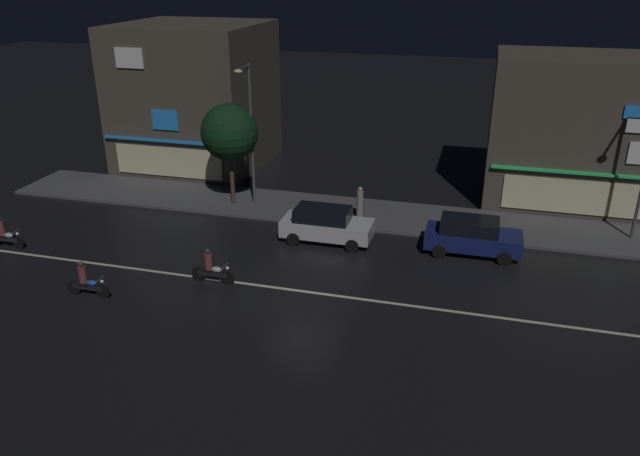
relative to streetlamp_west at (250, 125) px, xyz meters
The scene contains 14 objects.
ground_plane 10.88m from the streetlamp_west, 57.42° to the right, with size 140.00×140.00×0.00m, color black.
lane_divider_stripe 10.88m from the streetlamp_west, 57.42° to the right, with size 36.90×0.16×0.01m, color beige.
sidewalk_far 6.97m from the streetlamp_west, ahead, with size 38.85×4.19×0.14m, color #4C4C4F.
storefront_left_block 17.92m from the streetlamp_west, 18.55° to the left, with size 9.80×6.52×7.94m.
storefront_center_block 9.29m from the streetlamp_west, 132.98° to the left, with size 8.61×8.71×8.90m.
streetlamp_west is the anchor object (origin of this frame).
pedestrian_on_sidewalk 7.04m from the streetlamp_west, ahead, with size 0.34×0.34×1.73m.
street_tree 1.24m from the streetlamp_west, behind, with size 3.03×3.03×5.48m.
parked_car_near_kerb 12.63m from the streetlamp_west, 13.64° to the right, with size 4.30×1.98×1.67m.
parked_car_trailing 7.00m from the streetlamp_west, 33.53° to the right, with size 4.30×1.98×1.67m.
motorcycle_lead 12.86m from the streetlamp_west, 140.07° to the right, with size 1.90×0.60×1.52m.
motorcycle_following 9.51m from the streetlamp_west, 80.68° to the right, with size 1.90×0.60×1.52m.
motorcycle_opposite_lane 11.96m from the streetlamp_west, 105.00° to the right, with size 1.90×0.60×1.52m.
traffic_cone 6.17m from the streetlamp_west, 28.35° to the right, with size 0.36×0.36×0.55m, color orange.
Camera 1 is at (6.40, -21.00, 12.33)m, focal length 34.53 mm.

